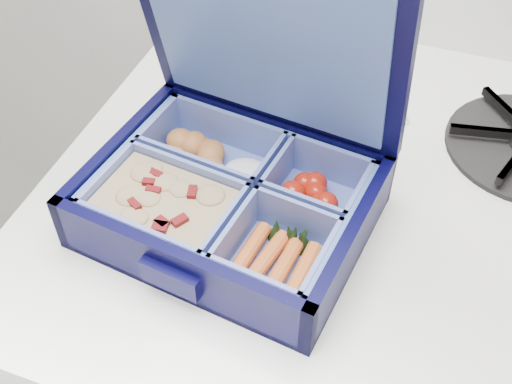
% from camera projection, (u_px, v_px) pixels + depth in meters
% --- Properties ---
extents(bento_box, '(0.25, 0.21, 0.06)m').
position_uv_depth(bento_box, '(230.00, 200.00, 0.55)').
color(bento_box, black).
rests_on(bento_box, stove).
extents(burner_grate_rear, '(0.23, 0.23, 0.02)m').
position_uv_depth(burner_grate_rear, '(246.00, 19.00, 0.78)').
color(burner_grate_rear, black).
rests_on(burner_grate_rear, stove).
extents(fork, '(0.17, 0.12, 0.01)m').
position_uv_depth(fork, '(309.00, 128.00, 0.65)').
color(fork, silver).
rests_on(fork, stove).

